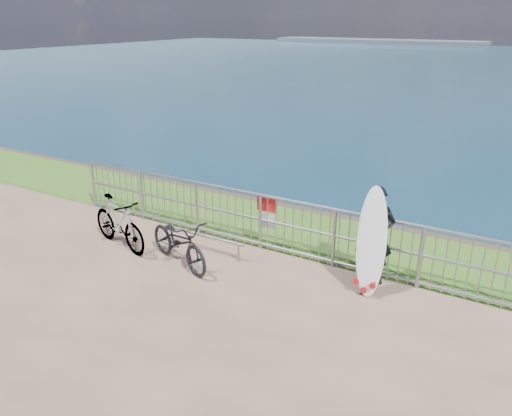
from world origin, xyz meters
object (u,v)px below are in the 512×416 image
Objects in this scene: surfboard at (371,246)px; bicycle_near at (179,242)px; surfer at (375,235)px; bicycle_far at (119,223)px.

bicycle_near is (-3.27, -0.76, -0.38)m from surfboard.
bicycle_near is (-3.20, -1.18, -0.39)m from surfer.
bicycle_near is at bearing -166.85° from surfboard.
bicycle_far is (-1.46, 0.00, 0.06)m from bicycle_near.
bicycle_far is at bearing 178.09° from surfer.
surfer is 0.98× the size of bicycle_near.
surfboard is (0.07, -0.41, -0.02)m from surfer.
bicycle_far is at bearing -170.83° from surfboard.
surfboard is at bearing -96.48° from surfer.
surfer reaches higher than bicycle_far.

